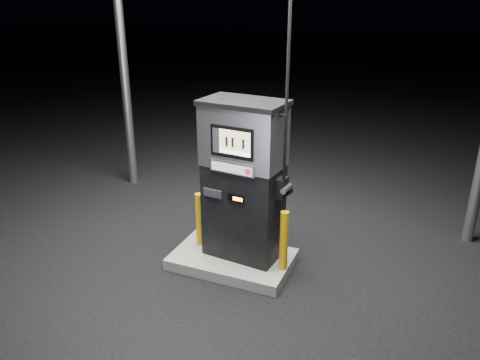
% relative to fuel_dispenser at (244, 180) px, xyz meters
% --- Properties ---
extents(ground, '(80.00, 80.00, 0.00)m').
position_rel_fuel_dispenser_xyz_m(ground, '(-0.12, -0.10, -1.24)').
color(ground, black).
rests_on(ground, ground).
extents(pump_island, '(1.60, 1.00, 0.15)m').
position_rel_fuel_dispenser_xyz_m(pump_island, '(-0.12, -0.10, -1.16)').
color(pump_island, slate).
rests_on(pump_island, ground).
extents(fuel_dispenser, '(1.19, 0.73, 4.39)m').
position_rel_fuel_dispenser_xyz_m(fuel_dispenser, '(0.00, 0.00, 0.00)').
color(fuel_dispenser, black).
rests_on(fuel_dispenser, pump_island).
extents(bollard_left, '(0.13, 0.13, 0.77)m').
position_rel_fuel_dispenser_xyz_m(bollard_left, '(-0.67, 0.01, -0.70)').
color(bollard_left, '#CB920B').
rests_on(bollard_left, pump_island).
extents(bollard_right, '(0.13, 0.13, 0.81)m').
position_rel_fuel_dispenser_xyz_m(bollard_right, '(0.62, -0.16, -0.68)').
color(bollard_right, '#CB920B').
rests_on(bollard_right, pump_island).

